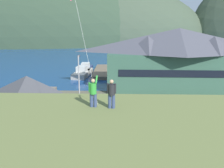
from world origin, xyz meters
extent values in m
plane|color=#66604C|center=(0.00, 0.00, 0.00)|extent=(600.00, 600.00, 0.00)
cube|color=gray|center=(0.00, 5.00, 0.05)|extent=(40.00, 20.00, 0.10)
cube|color=navy|center=(0.00, 60.00, 0.01)|extent=(360.00, 84.00, 0.03)
ellipsoid|color=#334733|center=(-53.01, 108.55, 0.00)|extent=(137.49, 62.59, 72.30)
ellipsoid|color=#42513D|center=(-47.60, 121.10, 0.00)|extent=(108.86, 75.16, 68.95)
ellipsoid|color=#42513D|center=(-11.12, 121.61, 0.00)|extent=(113.59, 67.77, 60.16)
cube|color=#38604C|center=(9.16, 20.32, 3.04)|extent=(23.06, 8.99, 6.07)
cube|color=black|center=(9.09, 15.97, 3.34)|extent=(19.48, 0.40, 1.10)
pyramid|color=#4C4C56|center=(9.16, 20.32, 8.01)|extent=(24.45, 9.88, 3.88)
pyramid|color=#4C4C56|center=(3.98, 18.90, 7.45)|extent=(4.82, 4.82, 2.71)
pyramid|color=#4C4C56|center=(14.29, 18.73, 7.45)|extent=(4.82, 4.82, 2.71)
cube|color=#756B5B|center=(-10.50, 4.30, 1.75)|extent=(5.21, 5.32, 3.50)
pyramid|color=#47474C|center=(-10.50, 4.30, 4.43)|extent=(5.62, 5.85, 1.86)
cube|color=black|center=(-10.51, 1.62, 1.22)|extent=(1.10, 0.06, 2.45)
cube|color=#70604C|center=(-4.41, 32.71, 0.35)|extent=(3.20, 14.16, 0.70)
cube|color=navy|center=(-7.97, 33.53, 0.45)|extent=(2.48, 7.56, 0.90)
cube|color=navy|center=(-7.97, 33.53, 0.98)|extent=(2.40, 7.33, 0.16)
cube|color=silver|center=(-7.97, 32.97, 1.61)|extent=(1.71, 2.28, 1.10)
cube|color=navy|center=(-0.81, 30.53, 0.45)|extent=(2.82, 7.89, 0.90)
cube|color=navy|center=(-0.81, 30.53, 0.98)|extent=(2.73, 7.65, 0.16)
cube|color=silver|center=(-0.79, 29.95, 1.61)|extent=(1.84, 2.41, 1.10)
cube|color=#A8A399|center=(-8.09, 29.44, 0.45)|extent=(3.47, 8.44, 0.90)
cube|color=#B7B2A8|center=(-8.09, 29.44, 0.98)|extent=(3.36, 8.19, 0.16)
cube|color=silver|center=(-8.16, 28.83, 1.61)|extent=(2.09, 2.64, 1.10)
cube|color=#B28923|center=(-2.49, 6.53, 0.82)|extent=(4.33, 2.14, 0.80)
cube|color=olive|center=(-2.64, 6.55, 1.57)|extent=(2.22, 1.77, 0.70)
cube|color=black|center=(-2.64, 6.55, 1.54)|extent=(2.27, 1.80, 0.32)
cylinder|color=black|center=(-1.21, 5.51, 0.42)|extent=(0.66, 0.27, 0.64)
cylinder|color=black|center=(-1.06, 7.34, 0.42)|extent=(0.66, 0.27, 0.64)
cylinder|color=black|center=(-3.93, 5.73, 0.42)|extent=(0.66, 0.27, 0.64)
cylinder|color=black|center=(-3.78, 7.56, 0.42)|extent=(0.66, 0.27, 0.64)
cube|color=#9EA3A8|center=(2.73, 6.46, 0.82)|extent=(4.29, 2.03, 0.80)
cube|color=gray|center=(2.58, 6.47, 1.57)|extent=(2.19, 1.72, 0.70)
cube|color=black|center=(2.58, 6.47, 1.54)|extent=(2.23, 1.75, 0.32)
cylinder|color=black|center=(4.04, 5.47, 0.42)|extent=(0.65, 0.26, 0.64)
cylinder|color=black|center=(4.15, 7.30, 0.42)|extent=(0.65, 0.26, 0.64)
cylinder|color=black|center=(1.32, 5.62, 0.42)|extent=(0.65, 0.26, 0.64)
cylinder|color=black|center=(1.42, 7.45, 0.42)|extent=(0.65, 0.26, 0.64)
cube|color=#9EA3A8|center=(7.91, 1.15, 0.82)|extent=(4.30, 2.06, 0.80)
cube|color=gray|center=(7.76, 1.14, 1.57)|extent=(2.20, 1.73, 0.70)
cube|color=black|center=(7.76, 1.14, 1.54)|extent=(2.24, 1.76, 0.32)
cylinder|color=black|center=(9.33, 0.32, 0.42)|extent=(0.65, 0.26, 0.64)
cylinder|color=black|center=(9.22, 2.15, 0.42)|extent=(0.65, 0.26, 0.64)
cylinder|color=black|center=(6.60, 0.15, 0.42)|extent=(0.65, 0.26, 0.64)
cylinder|color=black|center=(6.49, 1.98, 0.42)|extent=(0.65, 0.26, 0.64)
cube|color=slate|center=(-4.60, 0.02, 0.82)|extent=(4.29, 2.02, 0.80)
cube|color=#5B5B5F|center=(-4.45, 0.01, 1.57)|extent=(2.18, 1.71, 0.70)
cube|color=black|center=(-4.45, 0.01, 1.54)|extent=(2.23, 1.75, 0.32)
cylinder|color=black|center=(-5.91, 1.01, 0.42)|extent=(0.65, 0.25, 0.64)
cylinder|color=black|center=(-6.01, -0.83, 0.42)|extent=(0.65, 0.25, 0.64)
cylinder|color=black|center=(-3.19, 0.86, 0.42)|extent=(0.65, 0.25, 0.64)
cylinder|color=black|center=(-3.29, -0.97, 0.42)|extent=(0.65, 0.25, 0.64)
cylinder|color=black|center=(-15.53, 8.12, 0.42)|extent=(0.64, 0.23, 0.64)
cylinder|color=#ADADB2|center=(-5.80, 10.50, 3.42)|extent=(0.16, 0.16, 6.64)
cube|color=#4C4C51|center=(-5.80, 10.85, 6.64)|extent=(0.24, 0.70, 0.20)
cylinder|color=#384770|center=(-2.05, -8.07, 6.55)|extent=(0.20, 0.20, 0.82)
cylinder|color=#384770|center=(-1.83, -8.08, 6.55)|extent=(0.20, 0.20, 0.82)
cylinder|color=green|center=(-1.94, -8.08, 7.28)|extent=(0.40, 0.40, 0.64)
sphere|color=tan|center=(-1.94, -8.08, 7.76)|extent=(0.24, 0.24, 0.24)
cylinder|color=green|center=(-1.75, -7.90, 7.78)|extent=(0.13, 0.56, 0.43)
cylinder|color=green|center=(-2.16, -8.07, 7.35)|extent=(0.11, 0.11, 0.60)
cylinder|color=#384770|center=(-0.94, -8.26, 6.55)|extent=(0.20, 0.20, 0.82)
cylinder|color=#384770|center=(-0.72, -8.28, 6.55)|extent=(0.20, 0.20, 0.82)
cylinder|color=#232328|center=(-0.83, -8.27, 7.28)|extent=(0.40, 0.40, 0.64)
sphere|color=tan|center=(-0.83, -8.27, 7.76)|extent=(0.24, 0.24, 0.24)
cylinder|color=#232328|center=(-1.05, -8.25, 7.35)|extent=(0.11, 0.11, 0.60)
cylinder|color=#232328|center=(-0.62, -8.29, 7.35)|extent=(0.11, 0.11, 0.60)
cylinder|color=silver|center=(-2.84, -5.43, 10.22)|extent=(2.33, 4.82, 8.19)
camera|label=1|loc=(-0.31, -23.08, 11.25)|focal=42.13mm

